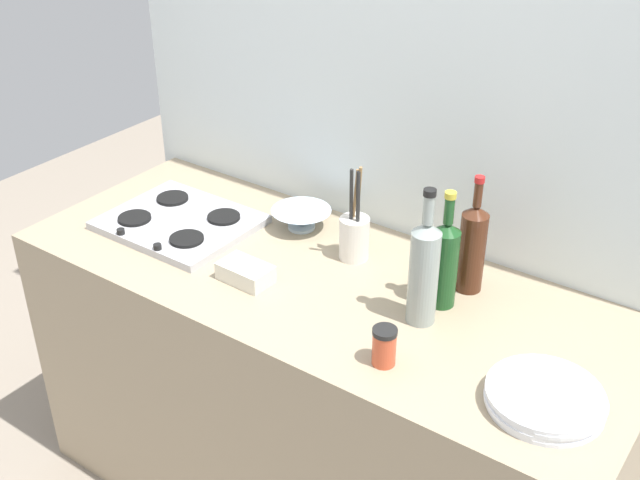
{
  "coord_description": "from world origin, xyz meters",
  "views": [
    {
      "loc": [
        1.07,
        -1.5,
        2.09
      ],
      "look_at": [
        0.0,
        0.0,
        1.02
      ],
      "focal_mm": 44.42,
      "sensor_mm": 36.0,
      "label": 1
    }
  ],
  "objects_px": {
    "wine_bottle_leftmost": "(444,262)",
    "plate_stack": "(545,399)",
    "stovetop_hob": "(180,222)",
    "condiment_jar_front": "(384,346)",
    "utensil_crock": "(354,236)",
    "wine_bottle_mid_right": "(424,271)",
    "butter_dish": "(246,273)",
    "mixing_bowl": "(301,218)",
    "wine_bottle_mid_left": "(472,247)"
  },
  "relations": [
    {
      "from": "mixing_bowl",
      "to": "condiment_jar_front",
      "type": "height_order",
      "value": "condiment_jar_front"
    },
    {
      "from": "wine_bottle_mid_right",
      "to": "condiment_jar_front",
      "type": "distance_m",
      "value": 0.23
    },
    {
      "from": "butter_dish",
      "to": "condiment_jar_front",
      "type": "distance_m",
      "value": 0.5
    },
    {
      "from": "mixing_bowl",
      "to": "condiment_jar_front",
      "type": "distance_m",
      "value": 0.68
    },
    {
      "from": "butter_dish",
      "to": "stovetop_hob",
      "type": "bearing_deg",
      "value": 162.07
    },
    {
      "from": "condiment_jar_front",
      "to": "butter_dish",
      "type": "bearing_deg",
      "value": 170.06
    },
    {
      "from": "mixing_bowl",
      "to": "condiment_jar_front",
      "type": "xyz_separation_m",
      "value": [
        0.55,
        -0.41,
        0.01
      ]
    },
    {
      "from": "utensil_crock",
      "to": "stovetop_hob",
      "type": "bearing_deg",
      "value": -164.03
    },
    {
      "from": "butter_dish",
      "to": "wine_bottle_mid_right",
      "type": "bearing_deg",
      "value": 13.51
    },
    {
      "from": "wine_bottle_leftmost",
      "to": "utensil_crock",
      "type": "relative_size",
      "value": 1.12
    },
    {
      "from": "plate_stack",
      "to": "butter_dish",
      "type": "xyz_separation_m",
      "value": [
        -0.86,
        0.01,
        0.0
      ]
    },
    {
      "from": "plate_stack",
      "to": "condiment_jar_front",
      "type": "relative_size",
      "value": 2.7
    },
    {
      "from": "wine_bottle_mid_left",
      "to": "wine_bottle_mid_right",
      "type": "distance_m",
      "value": 0.21
    },
    {
      "from": "stovetop_hob",
      "to": "utensil_crock",
      "type": "bearing_deg",
      "value": 15.97
    },
    {
      "from": "stovetop_hob",
      "to": "butter_dish",
      "type": "xyz_separation_m",
      "value": [
        0.37,
        -0.12,
        0.01
      ]
    },
    {
      "from": "wine_bottle_mid_left",
      "to": "utensil_crock",
      "type": "distance_m",
      "value": 0.35
    },
    {
      "from": "butter_dish",
      "to": "wine_bottle_mid_left",
      "type": "bearing_deg",
      "value": 31.7
    },
    {
      "from": "butter_dish",
      "to": "utensil_crock",
      "type": "distance_m",
      "value": 0.33
    },
    {
      "from": "stovetop_hob",
      "to": "utensil_crock",
      "type": "height_order",
      "value": "utensil_crock"
    },
    {
      "from": "wine_bottle_leftmost",
      "to": "wine_bottle_mid_left",
      "type": "relative_size",
      "value": 0.98
    },
    {
      "from": "plate_stack",
      "to": "condiment_jar_front",
      "type": "xyz_separation_m",
      "value": [
        -0.37,
        -0.08,
        0.03
      ]
    },
    {
      "from": "utensil_crock",
      "to": "condiment_jar_front",
      "type": "relative_size",
      "value": 2.97
    },
    {
      "from": "wine_bottle_mid_left",
      "to": "wine_bottle_mid_right",
      "type": "height_order",
      "value": "wine_bottle_mid_right"
    },
    {
      "from": "wine_bottle_mid_right",
      "to": "utensil_crock",
      "type": "height_order",
      "value": "wine_bottle_mid_right"
    },
    {
      "from": "stovetop_hob",
      "to": "wine_bottle_mid_right",
      "type": "distance_m",
      "value": 0.86
    },
    {
      "from": "stovetop_hob",
      "to": "condiment_jar_front",
      "type": "bearing_deg",
      "value": -13.4
    },
    {
      "from": "plate_stack",
      "to": "stovetop_hob",
      "type": "bearing_deg",
      "value": 174.08
    },
    {
      "from": "plate_stack",
      "to": "wine_bottle_leftmost",
      "type": "distance_m",
      "value": 0.45
    },
    {
      "from": "plate_stack",
      "to": "utensil_crock",
      "type": "xyz_separation_m",
      "value": [
        -0.68,
        0.28,
        0.05
      ]
    },
    {
      "from": "utensil_crock",
      "to": "condiment_jar_front",
      "type": "distance_m",
      "value": 0.48
    },
    {
      "from": "wine_bottle_leftmost",
      "to": "plate_stack",
      "type": "bearing_deg",
      "value": -30.79
    },
    {
      "from": "wine_bottle_mid_right",
      "to": "mixing_bowl",
      "type": "bearing_deg",
      "value": 158.47
    },
    {
      "from": "stovetop_hob",
      "to": "wine_bottle_mid_left",
      "type": "bearing_deg",
      "value": 12.81
    },
    {
      "from": "wine_bottle_mid_right",
      "to": "utensil_crock",
      "type": "relative_size",
      "value": 1.27
    },
    {
      "from": "condiment_jar_front",
      "to": "wine_bottle_mid_left",
      "type": "bearing_deg",
      "value": 87.18
    },
    {
      "from": "wine_bottle_leftmost",
      "to": "mixing_bowl",
      "type": "relative_size",
      "value": 1.77
    },
    {
      "from": "wine_bottle_leftmost",
      "to": "wine_bottle_mid_right",
      "type": "xyz_separation_m",
      "value": [
        -0.01,
        -0.1,
        0.02
      ]
    },
    {
      "from": "plate_stack",
      "to": "wine_bottle_mid_left",
      "type": "distance_m",
      "value": 0.49
    },
    {
      "from": "stovetop_hob",
      "to": "plate_stack",
      "type": "height_order",
      "value": "same"
    },
    {
      "from": "wine_bottle_leftmost",
      "to": "condiment_jar_front",
      "type": "xyz_separation_m",
      "value": [
        0.01,
        -0.3,
        -0.08
      ]
    },
    {
      "from": "wine_bottle_mid_right",
      "to": "butter_dish",
      "type": "distance_m",
      "value": 0.51
    },
    {
      "from": "plate_stack",
      "to": "mixing_bowl",
      "type": "xyz_separation_m",
      "value": [
        -0.91,
        0.33,
        0.01
      ]
    },
    {
      "from": "wine_bottle_mid_left",
      "to": "condiment_jar_front",
      "type": "relative_size",
      "value": 3.41
    },
    {
      "from": "wine_bottle_mid_left",
      "to": "wine_bottle_mid_right",
      "type": "bearing_deg",
      "value": -99.54
    },
    {
      "from": "wine_bottle_leftmost",
      "to": "wine_bottle_mid_right",
      "type": "distance_m",
      "value": 0.1
    },
    {
      "from": "wine_bottle_mid_right",
      "to": "butter_dish",
      "type": "bearing_deg",
      "value": -166.49
    },
    {
      "from": "plate_stack",
      "to": "butter_dish",
      "type": "height_order",
      "value": "butter_dish"
    },
    {
      "from": "wine_bottle_mid_right",
      "to": "butter_dish",
      "type": "height_order",
      "value": "wine_bottle_mid_right"
    },
    {
      "from": "butter_dish",
      "to": "condiment_jar_front",
      "type": "bearing_deg",
      "value": -9.94
    },
    {
      "from": "wine_bottle_leftmost",
      "to": "butter_dish",
      "type": "xyz_separation_m",
      "value": [
        -0.49,
        -0.21,
        -0.1
      ]
    }
  ]
}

